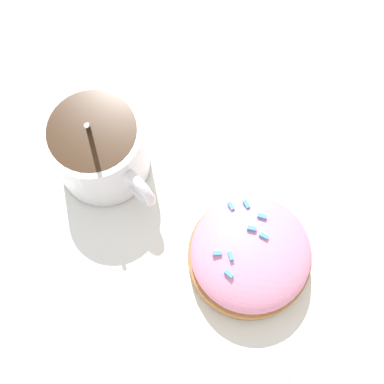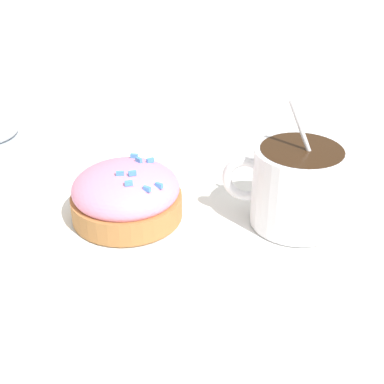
% 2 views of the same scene
% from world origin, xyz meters
% --- Properties ---
extents(ground_plane, '(3.00, 3.00, 0.00)m').
position_xyz_m(ground_plane, '(0.00, 0.00, 0.00)').
color(ground_plane, silver).
extents(paper_napkin, '(0.36, 0.37, 0.00)m').
position_xyz_m(paper_napkin, '(0.00, 0.00, 0.00)').
color(paper_napkin, white).
rests_on(paper_napkin, ground_plane).
extents(coffee_cup, '(0.11, 0.08, 0.12)m').
position_xyz_m(coffee_cup, '(0.08, 0.01, 0.04)').
color(coffee_cup, white).
rests_on(coffee_cup, paper_napkin).
extents(frosted_pastry, '(0.10, 0.10, 0.05)m').
position_xyz_m(frosted_pastry, '(-0.08, 0.01, 0.03)').
color(frosted_pastry, '#B2753D').
rests_on(frosted_pastry, paper_napkin).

